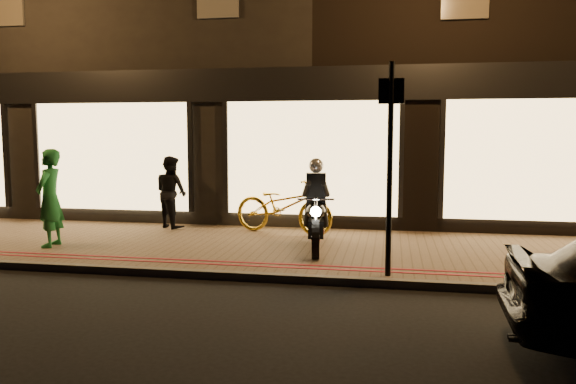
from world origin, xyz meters
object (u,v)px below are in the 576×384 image
Objects in this scene: bicycle_gold at (284,206)px; person_green at (50,198)px; motorcycle at (316,215)px; sign_post at (390,158)px.

bicycle_gold is 1.22× the size of person_green.
motorcycle is 1.68m from bicycle_gold.
person_green is at bearing 170.46° from sign_post.
person_green reaches higher than bicycle_gold.
sign_post reaches higher than motorcycle.
sign_post is 3.84m from bicycle_gold.
person_green is (-4.70, -0.56, 0.26)m from motorcycle.
person_green is (-5.94, 1.00, -0.81)m from sign_post.
sign_post is 1.72× the size of person_green.
sign_post is 1.41× the size of bicycle_gold.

